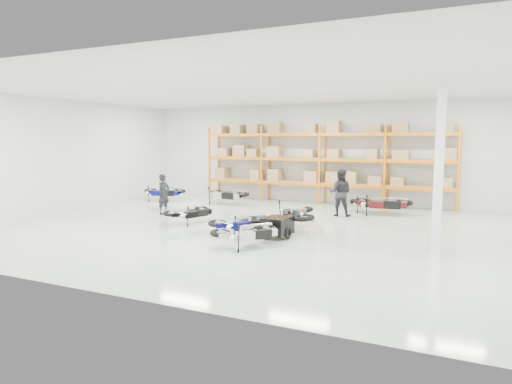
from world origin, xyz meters
The scene contains 14 objects.
room centered at (0.00, 0.00, 2.25)m, with size 18.00×18.00×18.00m.
pallet_rack centered at (0.00, 6.45, 2.26)m, with size 11.28×0.98×3.62m.
structural_column centered at (5.20, 0.50, 2.25)m, with size 0.25×0.25×4.50m, color white.
moto_blue_centre centered at (-0.07, -1.37, 0.52)m, with size 0.76×1.71×1.04m, color #080853, non-canonical shape.
moto_silver_left centered at (0.66, -2.53, 0.51)m, with size 0.74×1.66×1.01m, color #ADAFB4, non-canonical shape.
moto_black_far_left centered at (-2.67, -0.21, 0.49)m, with size 0.71×1.59×0.97m, color black, non-canonical shape.
moto_touring_right centered at (0.95, 0.49, 0.60)m, with size 0.88×1.97×1.20m, color black, non-canonical shape.
trailer centered at (0.95, -1.11, 0.36)m, with size 0.78×1.50×0.62m.
moto_back_a centered at (-7.10, 4.22, 0.54)m, with size 0.79×1.78×1.09m, color #0C0B6A, non-canonical shape.
moto_back_b centered at (-3.87, 4.47, 0.57)m, with size 0.83×1.86×1.14m, color #AEB5B8, non-canonical shape.
moto_back_c centered at (2.51, 4.89, 0.48)m, with size 0.70×1.57×0.96m, color black, non-canonical shape.
moto_back_d centered at (3.01, 4.44, 0.58)m, with size 0.85×1.91×1.17m, color #420D12, non-canonical shape.
person_left centered at (-4.73, 1.09, 0.78)m, with size 0.57×0.37×1.56m, color black.
person_back centered at (1.60, 3.54, 0.89)m, with size 0.87×0.68×1.79m, color black.
Camera 1 is at (5.96, -13.30, 2.88)m, focal length 32.00 mm.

